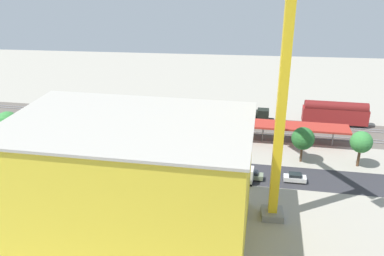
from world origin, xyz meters
The scene contains 27 objects.
ground_plane centered at (0.00, 0.00, 0.00)m, with size 201.91×201.91×0.00m, color #9E998C.
rail_bed centered at (0.00, -19.37, 0.00)m, with size 126.19×14.63×0.01m, color #5B544C.
street_asphalt centered at (0.00, 4.64, 0.00)m, with size 126.19×9.00×0.01m, color #2D2D33.
track_rails centered at (0.00, -19.37, 0.18)m, with size 125.89×17.05×0.12m.
platform_canopy_near centered at (-4.95, -11.75, 4.20)m, with size 70.15×10.34×4.45m.
platform_canopy_far centered at (10.71, -18.65, 3.77)m, with size 53.69×8.08×3.97m.
locomotive centered at (-16.04, -22.67, 1.72)m, with size 16.80×3.60×4.83m.
passenger_coach centered at (-39.41, -22.68, 3.29)m, with size 16.36×4.13×6.25m.
freight_coach_far centered at (26.05, -16.05, 3.03)m, with size 16.19×3.92×5.76m.
parked_car_0 centered at (-25.89, 8.04, 0.79)m, with size 4.37×2.09×1.77m.
parked_car_1 centered at (-17.55, 7.91, 0.79)m, with size 4.76×2.14×1.76m.
parked_car_2 centered at (-9.41, 8.42, 0.77)m, with size 4.21×2.13×1.73m.
parked_car_3 centered at (-1.32, 7.81, 0.77)m, with size 4.26×2.26×1.74m.
parked_car_4 centered at (7.26, 7.89, 0.71)m, with size 4.74×2.12×1.58m.
construction_building centered at (1.12, 26.43, 9.15)m, with size 34.69×22.17×18.30m, color yellow.
construction_roof_slab centered at (1.12, 26.43, 18.50)m, with size 35.29×22.77×0.40m, color #ADA89E.
tower_crane centered at (-19.59, 18.40, 22.63)m, with size 15.45×24.37×38.11m.
box_truck_0 centered at (-12.96, 8.97, 1.58)m, with size 10.26×3.93×3.18m.
box_truck_1 centered at (0.27, 8.84, 1.72)m, with size 9.98×2.59×3.54m.
box_truck_2 centered at (7.13, 11.29, 1.75)m, with size 8.66×3.26×3.60m.
street_tree_0 centered at (36.50, -0.87, 4.84)m, with size 6.31×6.31×8.01m.
street_tree_1 centered at (-28.18, -0.82, 5.29)m, with size 4.75×4.75×7.69m.
street_tree_2 centered at (-39.62, 0.00, 5.39)m, with size 4.46×4.46×7.67m.
street_tree_3 centered at (31.23, -0.94, 3.90)m, with size 4.06×4.06×5.96m.
street_tree_4 centered at (36.36, -1.24, 5.73)m, with size 5.33×5.33×8.42m.
street_tree_5 centered at (9.11, 0.26, 4.75)m, with size 5.22×5.22×7.39m.
traffic_light centered at (-0.12, 0.19, 4.79)m, with size 0.50×0.36×7.33m.
Camera 1 is at (-13.68, 79.46, 40.37)m, focal length 38.78 mm.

